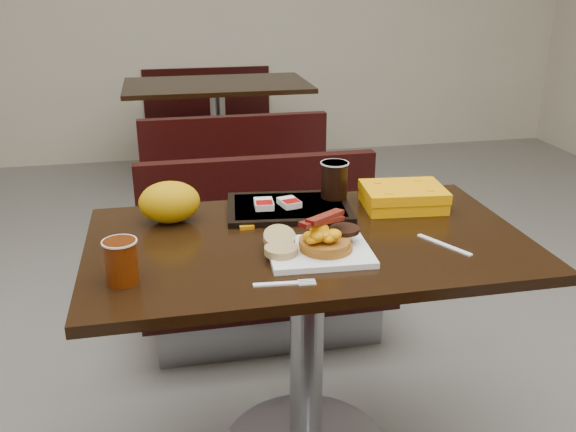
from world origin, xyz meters
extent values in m
cube|color=white|center=(0.00, -0.11, 0.76)|extent=(0.27, 0.22, 0.02)
cylinder|color=#A85C1C|center=(0.02, -0.11, 0.78)|extent=(0.17, 0.17, 0.03)
cylinder|color=black|center=(0.08, -0.08, 0.80)|extent=(0.08, 0.08, 0.01)
ellipsoid|color=#E6A604|center=(0.00, -0.12, 0.82)|extent=(0.10, 0.10, 0.05)
cylinder|color=tan|center=(-0.10, -0.12, 0.78)|extent=(0.09, 0.09, 0.02)
cylinder|color=tan|center=(-0.09, -0.07, 0.79)|extent=(0.09, 0.09, 0.05)
cylinder|color=#7E2C04|center=(-0.49, -0.17, 0.80)|extent=(0.08, 0.08, 0.11)
cube|color=white|center=(0.35, -0.12, 0.75)|extent=(0.09, 0.16, 0.00)
cube|color=#C26F08|center=(-0.16, 0.11, 0.76)|extent=(0.04, 0.03, 0.01)
cube|color=#8C0504|center=(0.06, 0.11, 0.75)|extent=(0.04, 0.03, 0.01)
cube|color=black|center=(-0.01, 0.22, 0.76)|extent=(0.40, 0.31, 0.02)
cube|color=silver|center=(-0.09, 0.22, 0.78)|extent=(0.06, 0.08, 0.02)
cube|color=silver|center=(-0.01, 0.21, 0.78)|extent=(0.07, 0.08, 0.02)
cylinder|color=black|center=(0.15, 0.26, 0.82)|extent=(0.08, 0.08, 0.11)
cube|color=#F09904|center=(0.34, 0.18, 0.78)|extent=(0.26, 0.21, 0.07)
ellipsoid|color=#CF8406|center=(-0.37, 0.20, 0.81)|extent=(0.21, 0.19, 0.12)
camera|label=1|loc=(-0.37, -1.53, 1.44)|focal=38.88mm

